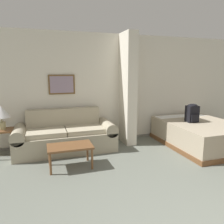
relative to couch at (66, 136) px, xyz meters
The scene contains 8 objects.
wall_back 1.60m from the couch, 22.25° to the left, with size 7.71×0.16×2.60m.
wall_partition_pillar 1.80m from the couch, ahead, with size 0.24×0.60×2.60m.
couch is the anchor object (origin of this frame).
coffee_table 0.91m from the couch, 91.28° to the right, with size 0.79×0.48×0.41m.
side_table 1.24m from the couch, behind, with size 0.39×0.39×0.57m.
table_lamp 1.37m from the couch, behind, with size 0.34×0.34×0.48m.
bed 3.09m from the couch, 11.69° to the right, with size 1.55×2.02×0.56m.
backpack 2.93m from the couch, 11.05° to the right, with size 0.26×0.23×0.43m.
Camera 1 is at (-1.63, -0.86, 1.72)m, focal length 35.00 mm.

